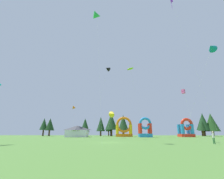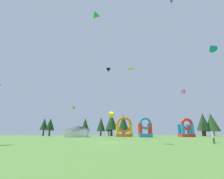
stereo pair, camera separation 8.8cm
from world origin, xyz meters
The scene contains 26 objects.
ground_plane centered at (0.00, 0.00, 0.00)m, with size 120.00×120.00×0.00m, color #548438.
kite_lime_parafoil centered at (6.25, 26.76, 24.24)m, with size 5.19×2.29×24.86m.
kite_teal_delta centered at (24.77, 7.71, 21.83)m, with size 7.98×8.73×22.94m.
kite_purple_diamond centered at (12.13, -2.45, 26.41)m, with size 6.03×1.15×27.24m.
kite_orange_delta centered at (-14.39, 28.98, 10.30)m, with size 1.65×2.83×11.03m.
kite_pink_box centered at (14.11, 1.58, 9.19)m, with size 1.49×1.59×9.62m.
kite_yellow_delta centered at (0.01, 19.39, 6.88)m, with size 3.72×2.55×7.87m.
kite_black_delta centered at (-1.19, 12.21, 18.45)m, with size 6.17×7.23×19.14m.
kite_green_delta centered at (-2.62, -0.14, 25.46)m, with size 3.04×7.21×26.28m.
person_near_camera centered at (15.85, -3.03, 1.09)m, with size 0.37×0.37×1.84m.
inflatable_orange_dome centered at (3.74, 33.84, 2.66)m, with size 6.13×3.99×7.33m.
inflatable_blue_arch centered at (25.83, 31.42, 2.46)m, with size 4.53×4.66×6.55m.
inflatable_red_slide centered at (10.74, 28.09, 2.46)m, with size 4.34×3.72×6.61m.
festival_tent centered at (-12.78, 28.52, 1.93)m, with size 7.38×4.32×3.87m.
tree_row_0 centered at (-31.60, 43.29, 5.09)m, with size 3.57×3.57×7.73m.
tree_row_1 centered at (-28.62, 42.70, 4.93)m, with size 3.96×3.96×7.62m.
tree_row_2 centered at (-12.80, 41.87, 4.53)m, with size 4.06×4.06×7.53m.
tree_row_3 centered at (-12.43, 41.71, 4.09)m, with size 3.16×3.16×6.48m.
tree_row_4 centered at (-6.16, 43.88, 5.10)m, with size 3.78×3.78×8.29m.
tree_row_5 centered at (-2.58, 42.69, 3.97)m, with size 2.60×2.60×6.05m.
tree_row_6 centered at (-1.48, 43.33, 6.18)m, with size 5.40×5.40×9.83m.
tree_row_7 centered at (3.81, 43.41, 5.54)m, with size 4.75×4.75×9.07m.
tree_row_8 centered at (37.57, 43.01, 4.23)m, with size 2.72×2.72×6.39m.
tree_row_9 centered at (38.50, 45.46, 5.22)m, with size 4.34×4.34×8.00m.
tree_row_10 centered at (38.73, 44.27, 6.00)m, with size 4.98×4.98×9.85m.
tree_row_11 centered at (42.25, 44.27, 5.76)m, with size 6.12×6.12×9.67m.
Camera 2 is at (1.72, -28.57, 1.75)m, focal length 25.68 mm.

